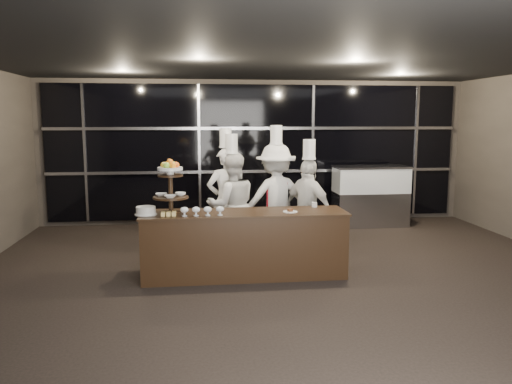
{
  "coord_description": "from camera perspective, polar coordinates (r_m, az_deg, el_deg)",
  "views": [
    {
      "loc": [
        -1.25,
        -5.5,
        2.19
      ],
      "look_at": [
        -0.41,
        1.56,
        1.15
      ],
      "focal_mm": 35.0,
      "sensor_mm": 36.0,
      "label": 1
    }
  ],
  "objects": [
    {
      "name": "buffet_counter",
      "position": [
        7.01,
        -1.34,
        -5.93
      ],
      "size": [
        2.84,
        0.74,
        0.92
      ],
      "color": "black",
      "rests_on": "ground"
    },
    {
      "name": "chef_b",
      "position": [
        7.93,
        -2.76,
        -1.45
      ],
      "size": [
        0.89,
        0.74,
        1.96
      ],
      "color": "white",
      "rests_on": "ground"
    },
    {
      "name": "chef_c",
      "position": [
        8.13,
        2.29,
        -0.77
      ],
      "size": [
        1.25,
        0.84,
        2.1
      ],
      "color": "silver",
      "rests_on": "ground"
    },
    {
      "name": "small_plate",
      "position": [
        6.9,
        3.92,
        -2.19
      ],
      "size": [
        0.2,
        0.2,
        0.05
      ],
      "color": "white",
      "rests_on": "buffet_counter"
    },
    {
      "name": "compotes",
      "position": [
        6.65,
        -6.19,
        -2.03
      ],
      "size": [
        0.58,
        0.11,
        0.12
      ],
      "color": "silver",
      "rests_on": "buffet_counter"
    },
    {
      "name": "display_case",
      "position": [
        10.53,
        12.95,
        -0.09
      ],
      "size": [
        1.5,
        0.65,
        1.24
      ],
      "color": "#A5A5AA",
      "rests_on": "ground"
    },
    {
      "name": "chef_a",
      "position": [
        8.06,
        -3.43,
        -0.9
      ],
      "size": [
        0.73,
        0.58,
        2.05
      ],
      "color": "white",
      "rests_on": "ground"
    },
    {
      "name": "room",
      "position": [
        5.69,
        5.99,
        1.29
      ],
      "size": [
        10.0,
        10.0,
        10.0
      ],
      "color": "black",
      "rests_on": "ground"
    },
    {
      "name": "window_wall",
      "position": [
        10.54,
        0.06,
        4.59
      ],
      "size": [
        8.6,
        0.1,
        2.8
      ],
      "color": "black",
      "rests_on": "ground"
    },
    {
      "name": "display_stand",
      "position": [
        6.82,
        -9.76,
        1.03
      ],
      "size": [
        0.48,
        0.48,
        0.74
      ],
      "color": "black",
      "rests_on": "buffet_counter"
    },
    {
      "name": "chef_cup",
      "position": [
        7.32,
        6.69,
        -1.45
      ],
      "size": [
        0.08,
        0.08,
        0.07
      ],
      "primitive_type": "cylinder",
      "color": "white",
      "rests_on": "buffet_counter"
    },
    {
      "name": "layer_cake",
      "position": [
        6.86,
        -12.48,
        -2.1
      ],
      "size": [
        0.3,
        0.3,
        0.11
      ],
      "color": "white",
      "rests_on": "buffet_counter"
    },
    {
      "name": "chef_d",
      "position": [
        7.82,
        6.0,
        -1.87
      ],
      "size": [
        0.86,
        0.98,
        1.89
      ],
      "color": "white",
      "rests_on": "ground"
    },
    {
      "name": "pastry_squares",
      "position": [
        6.72,
        -9.96,
        -2.46
      ],
      "size": [
        0.2,
        0.13,
        0.05
      ],
      "color": "#E8CB71",
      "rests_on": "buffet_counter"
    }
  ]
}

